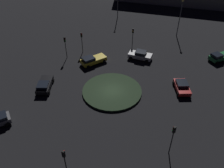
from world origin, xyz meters
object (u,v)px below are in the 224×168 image
Objects in this scene: traffic_light_northeast at (133,35)px; car_green at (219,57)px; car_yellow at (93,60)px; car_red at (182,86)px; car_silver at (140,55)px; streetlamp_northeast at (180,13)px; traffic_light_north at (65,43)px; traffic_light_south at (173,135)px; traffic_light_north_near at (82,38)px; traffic_light_southwest at (64,158)px; car_black at (44,85)px.

car_green is at bearing 90.81° from traffic_light_northeast.
car_yellow is 16.23m from car_red.
car_silver is 0.55× the size of streetlamp_northeast.
car_yellow is 1.15× the size of traffic_light_north.
car_red is at bearing 23.28° from traffic_light_north.
traffic_light_south is at bearing -148.62° from car_green.
car_red is 12.54m from traffic_light_south.
car_green is at bearing 133.26° from car_red.
traffic_light_south is at bearing -4.60° from traffic_light_north.
traffic_light_north_near is (-9.16, 6.58, 2.10)m from car_silver.
car_silver is at bearing 48.26° from traffic_light_north.
car_silver is at bearing -22.69° from car_yellow.
traffic_light_northeast is (9.04, 2.19, 2.29)m from car_yellow.
traffic_light_south is 1.03× the size of traffic_light_northeast.
traffic_light_north_near is (-10.72, 17.32, 2.19)m from car_red.
traffic_light_northeast reaches higher than car_green.
traffic_light_northeast is at bearing 128.67° from car_silver.
traffic_light_southwest is at bearing 72.20° from traffic_light_south.
car_silver is 13.88m from streetlamp_northeast.
traffic_light_north is at bearing 4.70° from traffic_light_south.
traffic_light_south reaches higher than car_silver.
traffic_light_southwest is 38.30m from streetlamp_northeast.
streetlamp_northeast reaches higher than car_yellow.
car_black is 15.76m from traffic_light_southwest.
traffic_light_northeast is at bearing -153.93° from car_red.
streetlamp_northeast is at bearing -0.74° from car_yellow.
traffic_light_north is (-25.70, 11.72, 2.24)m from car_green.
streetlamp_northeast reaches higher than car_red.
traffic_light_south is 1.16× the size of traffic_light_southwest.
traffic_light_north_near is at bearing -22.18° from car_black.
traffic_light_southwest is 0.89× the size of traffic_light_northeast.
car_yellow is 8.89m from car_silver.
car_green is 0.98× the size of traffic_light_north_near.
car_silver is 13.93m from traffic_light_north.
traffic_light_north_near is (8.83, 8.79, 2.18)m from car_black.
car_yellow is 10.13m from car_black.
car_red is 20.48m from traffic_light_north_near.
car_black is at bearing 24.46° from traffic_light_south.
traffic_light_north reaches higher than car_black.
streetlamp_northeast is (-1.15, 11.55, 4.31)m from car_green.
traffic_light_south is 31.55m from streetlamp_northeast.
car_black is at bearing 40.69° from traffic_light_southwest.
car_green is at bearing 18.73° from car_silver.
car_red is 1.01× the size of traffic_light_north.
traffic_light_north is at bearing -160.89° from car_silver.
car_black is 31.39m from car_green.
traffic_light_south is at bearing -65.36° from car_silver.
traffic_light_southwest is at bearing -48.99° from car_red.
car_red is 0.98× the size of traffic_light_northeast.
car_black is at bearing -165.61° from streetlamp_northeast.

